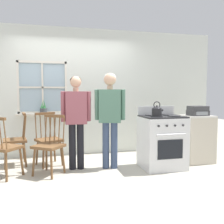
{
  "coord_description": "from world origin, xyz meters",
  "views": [
    {
      "loc": [
        -0.48,
        -3.99,
        1.32
      ],
      "look_at": [
        0.54,
        0.16,
        1.0
      ],
      "focal_mm": 40.0,
      "sensor_mm": 36.0,
      "label": 1
    }
  ],
  "objects_px": {
    "potted_plant": "(44,110)",
    "stereo": "(198,111)",
    "chair_by_window": "(49,140)",
    "stove": "(162,141)",
    "chair_center_cluster": "(16,141)",
    "chair_near_stove": "(49,146)",
    "person_elderly_left": "(76,114)",
    "person_teen_center": "(110,110)",
    "side_counter": "(196,139)",
    "kettle": "(157,111)",
    "chair_near_wall": "(4,148)"
  },
  "relations": [
    {
      "from": "potted_plant",
      "to": "stereo",
      "type": "distance_m",
      "value": 3.06
    },
    {
      "from": "chair_by_window",
      "to": "stove",
      "type": "relative_size",
      "value": 0.89
    },
    {
      "from": "chair_center_cluster",
      "to": "stereo",
      "type": "height_order",
      "value": "stereo"
    },
    {
      "from": "chair_near_stove",
      "to": "person_elderly_left",
      "type": "xyz_separation_m",
      "value": [
        0.45,
        0.19,
        0.5
      ]
    },
    {
      "from": "chair_center_cluster",
      "to": "person_teen_center",
      "type": "height_order",
      "value": "person_teen_center"
    },
    {
      "from": "chair_center_cluster",
      "to": "person_teen_center",
      "type": "xyz_separation_m",
      "value": [
        1.63,
        -0.56,
        0.56
      ]
    },
    {
      "from": "chair_by_window",
      "to": "person_elderly_left",
      "type": "xyz_separation_m",
      "value": [
        0.47,
        -0.37,
        0.5
      ]
    },
    {
      "from": "person_elderly_left",
      "to": "chair_center_cluster",
      "type": "bearing_deg",
      "value": 157.75
    },
    {
      "from": "potted_plant",
      "to": "stereo",
      "type": "height_order",
      "value": "potted_plant"
    },
    {
      "from": "potted_plant",
      "to": "stereo",
      "type": "xyz_separation_m",
      "value": [
        2.86,
        -1.09,
        0.0
      ]
    },
    {
      "from": "person_teen_center",
      "to": "stove",
      "type": "height_order",
      "value": "person_teen_center"
    },
    {
      "from": "chair_center_cluster",
      "to": "side_counter",
      "type": "xyz_separation_m",
      "value": [
        3.34,
        -0.55,
        -0.01
      ]
    },
    {
      "from": "chair_by_window",
      "to": "person_elderly_left",
      "type": "relative_size",
      "value": 0.6
    },
    {
      "from": "chair_center_cluster",
      "to": "kettle",
      "type": "relative_size",
      "value": 3.92
    },
    {
      "from": "side_counter",
      "to": "stereo",
      "type": "relative_size",
      "value": 2.65
    },
    {
      "from": "person_elderly_left",
      "to": "kettle",
      "type": "relative_size",
      "value": 6.53
    },
    {
      "from": "person_elderly_left",
      "to": "person_teen_center",
      "type": "distance_m",
      "value": 0.59
    },
    {
      "from": "side_counter",
      "to": "kettle",
      "type": "bearing_deg",
      "value": -161.79
    },
    {
      "from": "chair_near_wall",
      "to": "stove",
      "type": "height_order",
      "value": "stove"
    },
    {
      "from": "kettle",
      "to": "stereo",
      "type": "distance_m",
      "value": 1.02
    },
    {
      "from": "chair_by_window",
      "to": "potted_plant",
      "type": "distance_m",
      "value": 0.82
    },
    {
      "from": "person_elderly_left",
      "to": "side_counter",
      "type": "relative_size",
      "value": 1.79
    },
    {
      "from": "chair_by_window",
      "to": "chair_near_stove",
      "type": "xyz_separation_m",
      "value": [
        0.02,
        -0.55,
        0.0
      ]
    },
    {
      "from": "person_elderly_left",
      "to": "stove",
      "type": "distance_m",
      "value": 1.59
    },
    {
      "from": "chair_center_cluster",
      "to": "person_teen_center",
      "type": "distance_m",
      "value": 1.81
    },
    {
      "from": "chair_near_stove",
      "to": "person_teen_center",
      "type": "distance_m",
      "value": 1.18
    },
    {
      "from": "stereo",
      "to": "person_elderly_left",
      "type": "bearing_deg",
      "value": 177.54
    },
    {
      "from": "person_teen_center",
      "to": "side_counter",
      "type": "xyz_separation_m",
      "value": [
        1.72,
        0.01,
        -0.57
      ]
    },
    {
      "from": "chair_near_wall",
      "to": "stereo",
      "type": "distance_m",
      "value": 3.48
    },
    {
      "from": "kettle",
      "to": "chair_center_cluster",
      "type": "bearing_deg",
      "value": 159.91
    },
    {
      "from": "person_teen_center",
      "to": "side_counter",
      "type": "height_order",
      "value": "person_teen_center"
    },
    {
      "from": "chair_by_window",
      "to": "chair_near_wall",
      "type": "distance_m",
      "value": 0.85
    },
    {
      "from": "person_elderly_left",
      "to": "side_counter",
      "type": "xyz_separation_m",
      "value": [
        2.3,
        -0.08,
        -0.52
      ]
    },
    {
      "from": "stove",
      "to": "stereo",
      "type": "relative_size",
      "value": 3.19
    },
    {
      "from": "chair_center_cluster",
      "to": "side_counter",
      "type": "height_order",
      "value": "chair_center_cluster"
    },
    {
      "from": "stove",
      "to": "stereo",
      "type": "height_order",
      "value": "stove"
    },
    {
      "from": "stove",
      "to": "stereo",
      "type": "bearing_deg",
      "value": 11.7
    },
    {
      "from": "stove",
      "to": "kettle",
      "type": "relative_size",
      "value": 4.39
    },
    {
      "from": "kettle",
      "to": "chair_near_wall",
      "type": "bearing_deg",
      "value": 174.65
    },
    {
      "from": "chair_center_cluster",
      "to": "potted_plant",
      "type": "bearing_deg",
      "value": 127.98
    },
    {
      "from": "chair_near_wall",
      "to": "chair_near_stove",
      "type": "xyz_separation_m",
      "value": [
        0.68,
        -0.02,
        0.0
      ]
    },
    {
      "from": "stove",
      "to": "kettle",
      "type": "height_order",
      "value": "kettle"
    },
    {
      "from": "chair_near_stove",
      "to": "kettle",
      "type": "xyz_separation_m",
      "value": [
        1.78,
        -0.21,
        0.56
      ]
    },
    {
      "from": "chair_center_cluster",
      "to": "kettle",
      "type": "bearing_deg",
      "value": 60.43
    },
    {
      "from": "person_elderly_left",
      "to": "kettle",
      "type": "bearing_deg",
      "value": -14.89
    },
    {
      "from": "side_counter",
      "to": "potted_plant",
      "type": "bearing_deg",
      "value": 159.49
    },
    {
      "from": "chair_near_stove",
      "to": "stove",
      "type": "relative_size",
      "value": 0.89
    },
    {
      "from": "person_elderly_left",
      "to": "chair_by_window",
      "type": "bearing_deg",
      "value": 144.0
    },
    {
      "from": "chair_by_window",
      "to": "person_elderly_left",
      "type": "distance_m",
      "value": 0.78
    },
    {
      "from": "chair_near_stove",
      "to": "kettle",
      "type": "height_order",
      "value": "kettle"
    }
  ]
}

